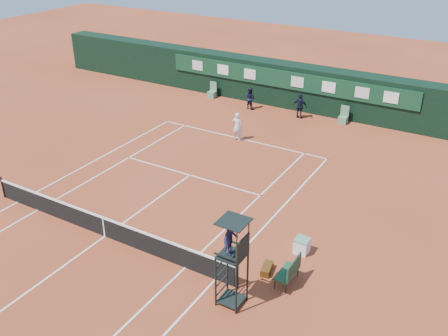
# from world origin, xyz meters

# --- Properties ---
(ground) EXTENTS (90.00, 90.00, 0.00)m
(ground) POSITION_xyz_m (0.00, 0.00, 0.00)
(ground) COLOR #A64627
(ground) RESTS_ON ground
(court_lines) EXTENTS (11.05, 23.85, 0.01)m
(court_lines) POSITION_xyz_m (0.00, 0.00, 0.01)
(court_lines) COLOR silver
(court_lines) RESTS_ON ground
(tennis_net) EXTENTS (12.90, 0.10, 1.10)m
(tennis_net) POSITION_xyz_m (0.00, 0.00, 0.51)
(tennis_net) COLOR black
(tennis_net) RESTS_ON ground
(back_wall) EXTENTS (40.00, 1.65, 3.00)m
(back_wall) POSITION_xyz_m (0.00, 18.74, 1.51)
(back_wall) COLOR black
(back_wall) RESTS_ON ground
(linesman_chair_left) EXTENTS (0.55, 0.50, 1.15)m
(linesman_chair_left) POSITION_xyz_m (-5.50, 17.48, 0.32)
(linesman_chair_left) COLOR #568464
(linesman_chair_left) RESTS_ON ground
(linesman_chair_right) EXTENTS (0.55, 0.50, 1.15)m
(linesman_chair_right) POSITION_xyz_m (4.50, 17.48, 0.32)
(linesman_chair_right) COLOR #598860
(linesman_chair_right) RESTS_ON ground
(umpire_chair) EXTENTS (0.96, 0.95, 3.42)m
(umpire_chair) POSITION_xyz_m (6.60, -0.77, 2.46)
(umpire_chair) COLOR black
(umpire_chair) RESTS_ON ground
(player_bench) EXTENTS (0.56, 1.20, 1.10)m
(player_bench) POSITION_xyz_m (7.94, 1.19, 0.60)
(player_bench) COLOR #1B452A
(player_bench) RESTS_ON ground
(tennis_bag) EXTENTS (0.48, 0.81, 0.29)m
(tennis_bag) POSITION_xyz_m (6.93, 1.37, 0.14)
(tennis_bag) COLOR black
(tennis_bag) RESTS_ON ground
(cooler) EXTENTS (0.57, 0.57, 0.65)m
(cooler) POSITION_xyz_m (7.59, 3.18, 0.33)
(cooler) COLOR white
(cooler) RESTS_ON ground
(tennis_ball) EXTENTS (0.06, 0.06, 0.06)m
(tennis_ball) POSITION_xyz_m (-0.56, 5.49, 0.03)
(tennis_ball) COLOR #D0DC33
(tennis_ball) RESTS_ON ground
(player) EXTENTS (0.70, 0.51, 1.76)m
(player) POSITION_xyz_m (-0.09, 11.61, 0.88)
(player) COLOR white
(player) RESTS_ON ground
(ball_kid_left) EXTENTS (0.85, 0.72, 1.54)m
(ball_kid_left) POSITION_xyz_m (-1.97, 16.78, 0.77)
(ball_kid_left) COLOR black
(ball_kid_left) RESTS_ON ground
(ball_kid_right) EXTENTS (0.98, 0.41, 1.67)m
(ball_kid_right) POSITION_xyz_m (1.72, 16.87, 0.83)
(ball_kid_right) COLOR black
(ball_kid_right) RESTS_ON ground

